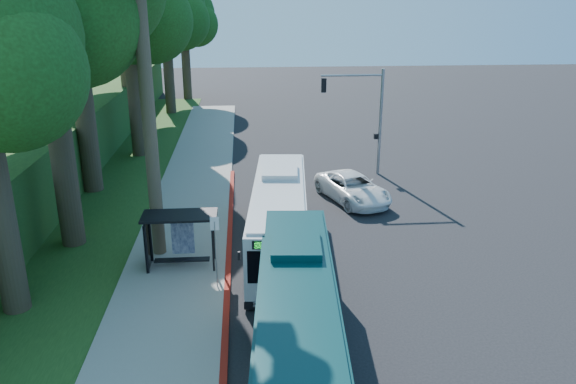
{
  "coord_description": "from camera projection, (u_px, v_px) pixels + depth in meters",
  "views": [
    {
      "loc": [
        -4.14,
        -25.61,
        11.43
      ],
      "look_at": [
        -2.01,
        1.0,
        2.03
      ],
      "focal_mm": 35.0,
      "sensor_mm": 36.0,
      "label": 1
    }
  ],
  "objects": [
    {
      "name": "ground",
      "position": [
        329.0,
        236.0,
        28.19
      ],
      "size": [
        140.0,
        140.0,
        0.0
      ],
      "primitive_type": "plane",
      "color": "black",
      "rests_on": "ground"
    },
    {
      "name": "red_curb",
      "position": [
        228.0,
        276.0,
        24.03
      ],
      "size": [
        0.25,
        30.0,
        0.13
      ],
      "primitive_type": "cube",
      "color": "maroon",
      "rests_on": "ground"
    },
    {
      "name": "pickup",
      "position": [
        353.0,
        188.0,
        32.73
      ],
      "size": [
        4.3,
        6.19,
        1.57
      ],
      "primitive_type": "imported",
      "rotation": [
        0.0,
        0.0,
        0.33
      ],
      "color": "white",
      "rests_on": "ground"
    },
    {
      "name": "teal_bus",
      "position": [
        297.0,
        312.0,
        18.26
      ],
      "size": [
        3.31,
        11.63,
        3.42
      ],
      "rotation": [
        0.0,
        0.0,
        -0.08
      ],
      "color": "#093032",
      "rests_on": "ground"
    },
    {
      "name": "tree_4",
      "position": [
        166.0,
        14.0,
        54.17
      ],
      "size": [
        8.4,
        8.0,
        14.14
      ],
      "color": "#382B1E",
      "rests_on": "ground"
    },
    {
      "name": "grass_verge",
      "position": [
        90.0,
        207.0,
        31.9
      ],
      "size": [
        8.0,
        70.0,
        0.06
      ],
      "primitive_type": "cube",
      "color": "#234719",
      "rests_on": "ground"
    },
    {
      "name": "sidewalk",
      "position": [
        183.0,
        239.0,
        27.62
      ],
      "size": [
        4.5,
        70.0,
        0.12
      ],
      "primitive_type": "cube",
      "color": "gray",
      "rests_on": "ground"
    },
    {
      "name": "bus_shelter",
      "position": [
        175.0,
        229.0,
        24.35
      ],
      "size": [
        3.2,
        1.51,
        2.55
      ],
      "color": "black",
      "rests_on": "ground"
    },
    {
      "name": "stop_sign_pole",
      "position": [
        215.0,
        243.0,
        22.39
      ],
      "size": [
        0.35,
        0.06,
        3.17
      ],
      "color": "gray",
      "rests_on": "ground"
    },
    {
      "name": "tree_0",
      "position": [
        43.0,
        1.0,
        23.52
      ],
      "size": [
        8.4,
        8.0,
        15.7
      ],
      "color": "#382B1E",
      "rests_on": "ground"
    },
    {
      "name": "white_bus",
      "position": [
        279.0,
        215.0,
        26.31
      ],
      "size": [
        3.44,
        11.63,
        3.42
      ],
      "rotation": [
        0.0,
        0.0,
        -0.09
      ],
      "color": "silver",
      "rests_on": "ground"
    },
    {
      "name": "tree_5",
      "position": [
        184.0,
        18.0,
        62.02
      ],
      "size": [
        7.35,
        7.0,
        12.86
      ],
      "color": "#382B1E",
      "rests_on": "ground"
    },
    {
      "name": "traffic_signal_pole",
      "position": [
        366.0,
        109.0,
        36.41
      ],
      "size": [
        4.1,
        0.3,
        7.0
      ],
      "color": "gray",
      "rests_on": "ground"
    },
    {
      "name": "tree_2",
      "position": [
        129.0,
        9.0,
        38.84
      ],
      "size": [
        8.82,
        8.4,
        15.12
      ],
      "color": "#382B1E",
      "rests_on": "ground"
    }
  ]
}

